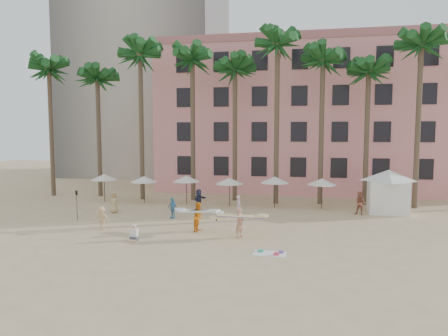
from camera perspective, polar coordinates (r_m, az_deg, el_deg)
name	(u,v)px	position (r m, az deg, el deg)	size (l,w,h in m)	color
ground	(210,246)	(23.67, -1.95, -11.03)	(120.00, 120.00, 0.00)	#D1B789
pink_hotel	(316,120)	(48.25, 13.03, 6.73)	(35.00, 14.00, 16.00)	pink
grey_tower	(149,12)	(66.96, -10.70, 21.07)	(22.00, 18.00, 50.00)	#A89E8E
palm_row	(250,62)	(37.98, 3.79, 14.84)	(44.40, 5.40, 16.30)	brown
umbrella_row	(208,180)	(35.83, -2.36, -1.66)	(22.50, 2.70, 2.73)	#332B23
cabana	(388,187)	(35.35, 22.37, -2.57)	(4.84, 4.84, 3.50)	white
beach_towel	(270,253)	(22.33, 6.65, -11.98)	(1.85, 1.10, 0.14)	white
carrier_yellow	(240,221)	(25.18, 2.26, -7.54)	(3.03, 1.71, 1.92)	tan
carrier_white	(199,216)	(26.76, -3.59, -6.84)	(2.82, 1.20, 1.96)	orange
beachgoers	(207,205)	(31.50, -2.44, -5.30)	(20.70, 9.11, 1.87)	beige
paddle	(77,201)	(31.99, -20.29, -4.48)	(0.18, 0.04, 2.23)	black
seated_man	(134,235)	(25.25, -12.76, -9.33)	(0.42, 0.74, 0.96)	#3F3F4C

